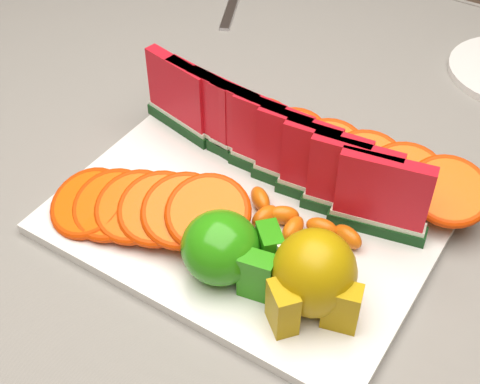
{
  "coord_description": "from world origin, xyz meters",
  "views": [
    {
      "loc": [
        0.36,
        -0.54,
        1.29
      ],
      "look_at": [
        0.09,
        -0.12,
        0.81
      ],
      "focal_mm": 50.0,
      "sensor_mm": 36.0,
      "label": 1
    }
  ],
  "objects_px": {
    "platter": "(247,216)",
    "fork": "(236,1)",
    "pear_cluster": "(314,277)",
    "apple_cluster": "(228,250)"
  },
  "relations": [
    {
      "from": "apple_cluster",
      "to": "pear_cluster",
      "type": "xyz_separation_m",
      "value": [
        0.09,
        0.01,
        0.01
      ]
    },
    {
      "from": "pear_cluster",
      "to": "apple_cluster",
      "type": "bearing_deg",
      "value": -172.94
    },
    {
      "from": "pear_cluster",
      "to": "platter",
      "type": "bearing_deg",
      "value": 149.08
    },
    {
      "from": "pear_cluster",
      "to": "fork",
      "type": "relative_size",
      "value": 0.58
    },
    {
      "from": "platter",
      "to": "apple_cluster",
      "type": "distance_m",
      "value": 0.09
    },
    {
      "from": "pear_cluster",
      "to": "fork",
      "type": "xyz_separation_m",
      "value": [
        -0.4,
        0.48,
        -0.05
      ]
    },
    {
      "from": "fork",
      "to": "apple_cluster",
      "type": "bearing_deg",
      "value": -57.91
    },
    {
      "from": "platter",
      "to": "pear_cluster",
      "type": "distance_m",
      "value": 0.14
    },
    {
      "from": "platter",
      "to": "fork",
      "type": "relative_size",
      "value": 2.11
    },
    {
      "from": "apple_cluster",
      "to": "fork",
      "type": "height_order",
      "value": "apple_cluster"
    }
  ]
}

